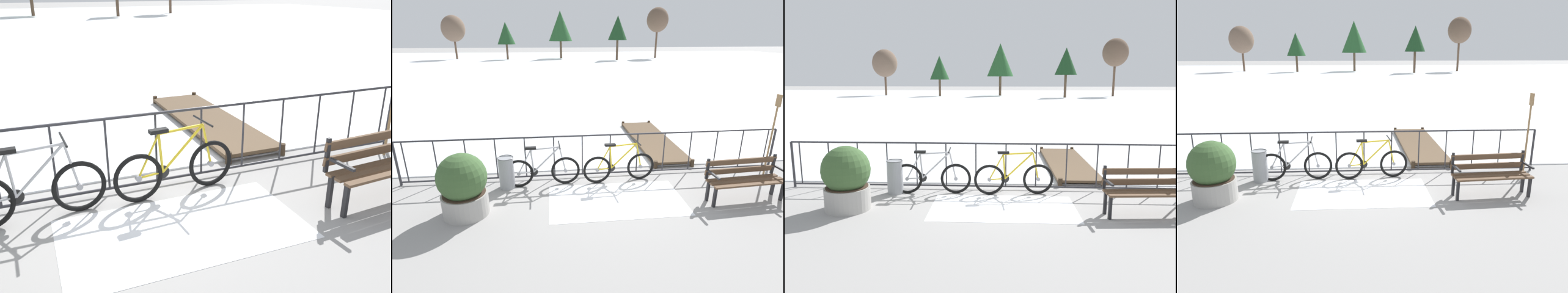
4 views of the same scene
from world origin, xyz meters
TOP-DOWN VIEW (x-y plane):
  - ground_plane at (0.00, 0.00)m, footprint 160.00×160.00m
  - frozen_pond at (0.00, 28.40)m, footprint 80.00×56.00m
  - snow_patch at (0.26, -1.20)m, footprint 2.79×1.51m
  - railing_fence at (0.00, 0.00)m, footprint 9.06×0.06m
  - bicycle_near_railing at (-1.28, -0.34)m, footprint 1.71×0.52m
  - bicycle_second at (0.50, -0.32)m, footprint 1.71×0.52m
  - park_bench at (2.90, -1.40)m, footprint 1.63×0.58m
  - planter_with_shrub at (-2.70, -1.39)m, footprint 0.91×0.91m
  - trash_bin at (-2.06, -0.36)m, footprint 0.35×0.35m
  - oar_upright at (4.15, -0.33)m, footprint 0.04×0.16m
  - wooden_dock at (2.09, 2.23)m, footprint 1.10×3.96m
  - tree_far_west at (7.78, 35.98)m, footprint 2.52×2.52m
  - tree_west_mid at (0.36, 39.80)m, footprint 3.28×3.28m
  - tree_centre at (-14.11, 39.74)m, footprint 3.10×3.10m
  - tree_east_mid at (-7.00, 38.35)m, footprint 2.37×2.37m
  - tree_far_east at (14.10, 39.03)m, footprint 3.02×3.02m

SIDE VIEW (x-z plane):
  - ground_plane at x=0.00m, z-range 0.00..0.00m
  - snow_patch at x=0.26m, z-range 0.00..0.01m
  - frozen_pond at x=0.00m, z-range 0.00..0.03m
  - wooden_dock at x=2.09m, z-range 0.02..0.22m
  - bicycle_near_railing at x=-1.28m, z-range -0.12..0.86m
  - bicycle_second at x=0.50m, z-range -0.12..0.86m
  - trash_bin at x=-2.06m, z-range 0.01..0.74m
  - park_bench at x=2.90m, z-range 0.07..0.96m
  - railing_fence at x=0.00m, z-range 0.02..1.09m
  - planter_with_shrub at x=-2.70m, z-range -0.01..1.22m
  - oar_upright at x=4.15m, z-range 0.15..2.13m
  - tree_east_mid at x=-7.00m, z-range 0.98..5.84m
  - tree_centre at x=-14.11m, z-range 1.14..6.87m
  - tree_far_west at x=7.78m, z-range 1.25..6.86m
  - tree_west_mid at x=0.36m, z-range 1.17..7.57m
  - tree_far_east at x=14.10m, z-range 1.75..8.63m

